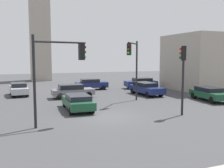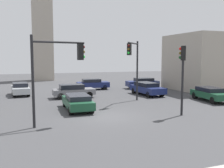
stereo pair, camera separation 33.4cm
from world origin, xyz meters
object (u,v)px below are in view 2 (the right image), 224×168
at_px(traffic_light_0, 183,67).
at_px(car_4, 73,91).
at_px(traffic_light_1, 57,63).
at_px(traffic_light_2, 134,59).
at_px(car_6, 93,84).
at_px(car_2, 147,88).
at_px(car_0, 77,101).
at_px(car_3, 20,89).
at_px(car_8, 143,83).
at_px(car_5, 211,94).

xyz_separation_m(traffic_light_0, car_4, (-5.61, 10.31, -2.67)).
height_order(traffic_light_1, traffic_light_2, traffic_light_2).
bearing_deg(car_6, car_2, -51.62).
xyz_separation_m(traffic_light_0, traffic_light_2, (-1.01, 5.86, 0.52)).
distance_m(traffic_light_0, traffic_light_2, 5.97).
relative_size(car_0, car_4, 1.08).
bearing_deg(traffic_light_1, car_2, 32.46).
bearing_deg(car_6, car_0, -106.63).
bearing_deg(car_3, car_8, 89.53).
relative_size(traffic_light_2, car_2, 1.18).
distance_m(car_5, car_8, 10.86).
bearing_deg(car_8, car_5, 104.29).
xyz_separation_m(car_4, car_8, (10.08, 4.51, 0.01)).
bearing_deg(traffic_light_2, car_2, 178.59).
bearing_deg(car_0, car_3, 24.70).
xyz_separation_m(traffic_light_2, car_8, (5.48, 8.96, -3.18)).
xyz_separation_m(car_3, car_4, (5.01, -3.67, 0.02)).
xyz_separation_m(traffic_light_2, car_2, (3.33, 3.63, -3.19)).
bearing_deg(car_2, car_3, -112.68).
bearing_deg(car_4, car_3, 144.19).
xyz_separation_m(traffic_light_0, car_2, (2.32, 9.49, -2.67)).
bearing_deg(car_8, car_0, 49.50).
distance_m(car_3, car_8, 15.11).
bearing_deg(car_3, car_4, 50.15).
bearing_deg(traffic_light_1, car_3, 91.45).
height_order(car_3, car_6, car_6).
height_order(traffic_light_0, car_0, traffic_light_0).
xyz_separation_m(car_2, car_8, (2.15, 5.33, 0.01)).
height_order(traffic_light_1, car_3, traffic_light_1).
height_order(car_4, car_5, car_4).
relative_size(traffic_light_1, traffic_light_2, 0.96).
distance_m(traffic_light_2, car_2, 5.87).
distance_m(traffic_light_0, car_8, 15.70).
xyz_separation_m(car_2, car_3, (-12.94, 4.48, -0.02)).
distance_m(car_4, car_5, 13.26).
bearing_deg(car_6, traffic_light_1, -108.28).
bearing_deg(traffic_light_0, car_0, -2.39).
xyz_separation_m(car_2, car_4, (-7.92, 0.82, 0.00)).
bearing_deg(car_8, traffic_light_0, 78.85).
xyz_separation_m(car_0, car_2, (8.78, 5.18, 0.06)).
bearing_deg(car_8, car_6, -3.90).
distance_m(car_6, car_8, 6.57).
bearing_deg(car_5, car_8, -164.53).
distance_m(car_0, car_3, 10.52).
height_order(traffic_light_1, car_4, traffic_light_1).
bearing_deg(traffic_light_2, traffic_light_0, 50.83).
bearing_deg(car_5, car_4, -111.20).
distance_m(traffic_light_1, traffic_light_2, 9.23).
xyz_separation_m(car_6, car_8, (6.48, -1.09, 0.02)).
xyz_separation_m(traffic_light_0, car_5, (6.10, 4.08, -2.70)).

